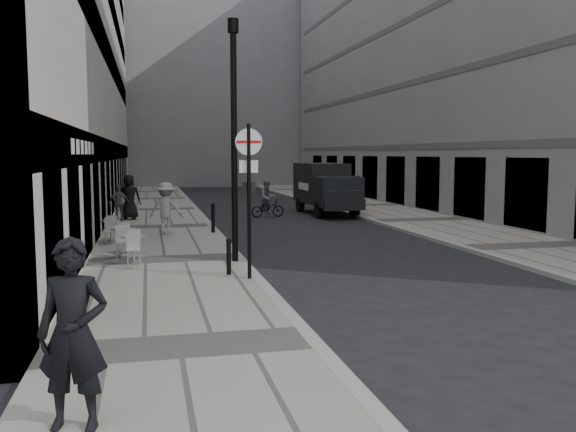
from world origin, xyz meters
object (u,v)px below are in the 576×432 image
sign_post (249,180)px  lamppost (234,128)px  walking_man (73,334)px  cyclist (267,203)px  panel_van (325,186)px

sign_post → lamppost: bearing=96.3°
sign_post → lamppost: size_ratio=0.56×
sign_post → walking_man: bearing=-106.5°
walking_man → lamppost: bearing=84.8°
walking_man → cyclist: 22.23m
panel_van → cyclist: bearing=-167.7°
sign_post → panel_van: sign_post is taller
walking_man → sign_post: bearing=79.6°
panel_van → cyclist: size_ratio=3.09×
panel_van → cyclist: 3.16m
sign_post → cyclist: (3.20, 14.26, -1.68)m
walking_man → panel_van: 23.90m
walking_man → panel_van: panel_van is taller
lamppost → panel_van: (6.20, 12.64, -2.20)m
walking_man → sign_post: (2.98, 7.09, 1.24)m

